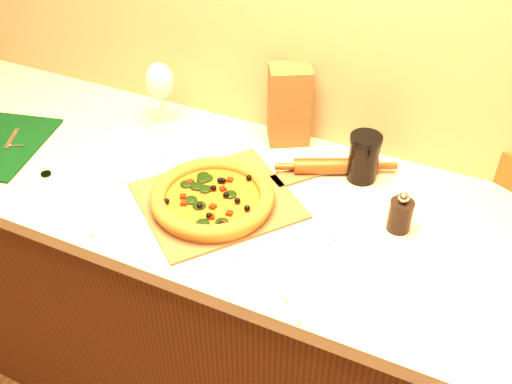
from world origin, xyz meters
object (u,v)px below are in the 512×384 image
at_px(rolling_pin, 336,166).
at_px(pepper_grinder, 400,214).
at_px(pizza, 213,198).
at_px(cutting_board, 0,145).
at_px(wine_glass, 160,82).
at_px(pizza_peel, 222,199).
at_px(dark_jar, 364,157).

bearing_deg(rolling_pin, pepper_grinder, -35.49).
xyz_separation_m(pizza, cutting_board, (-0.69, -0.03, -0.02)).
distance_m(pepper_grinder, rolling_pin, 0.26).
bearing_deg(rolling_pin, pizza, -131.34).
bearing_deg(wine_glass, pizza_peel, -36.79).
xyz_separation_m(pizza_peel, dark_jar, (0.29, 0.24, 0.06)).
bearing_deg(pepper_grinder, pizza_peel, -169.04).
bearing_deg(dark_jar, pepper_grinder, -48.36).
relative_size(pizza_peel, cutting_board, 1.38).
bearing_deg(cutting_board, dark_jar, 2.99).
bearing_deg(cutting_board, rolling_pin, 3.74).
height_order(cutting_board, pepper_grinder, pepper_grinder).
relative_size(pizza, rolling_pin, 1.02).
relative_size(cutting_board, wine_glass, 1.81).
height_order(pizza, pepper_grinder, pepper_grinder).
bearing_deg(pizza, dark_jar, 41.99).
distance_m(pizza_peel, cutting_board, 0.70).
height_order(pizza, rolling_pin, pizza).
relative_size(pizza, dark_jar, 2.33).
xyz_separation_m(pizza, wine_glass, (-0.32, 0.28, 0.12)).
relative_size(pizza_peel, dark_jar, 3.82).
bearing_deg(pizza_peel, rolling_pin, 84.49).
xyz_separation_m(pizza_peel, cutting_board, (-0.70, -0.06, 0.00)).
bearing_deg(wine_glass, pepper_grinder, -11.97).
xyz_separation_m(pepper_grinder, wine_glass, (-0.76, 0.16, 0.10)).
xyz_separation_m(pepper_grinder, dark_jar, (-0.14, 0.16, 0.02)).
xyz_separation_m(rolling_pin, dark_jar, (0.07, 0.01, 0.04)).
bearing_deg(rolling_pin, wine_glass, 178.74).
relative_size(pizza_peel, pepper_grinder, 4.72).
xyz_separation_m(pizza_peel, rolling_pin, (0.22, 0.23, 0.02)).
bearing_deg(pepper_grinder, cutting_board, -172.90).
distance_m(pizza, pepper_grinder, 0.46).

